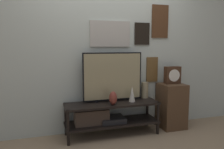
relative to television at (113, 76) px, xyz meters
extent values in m
plane|color=#997F60|center=(-0.04, -0.34, -0.86)|extent=(12.00, 12.00, 0.00)
cube|color=beige|center=(-0.04, 0.17, 0.49)|extent=(6.40, 0.06, 2.70)
cube|color=#B2ADA3|center=(0.00, 0.13, 0.63)|extent=(0.62, 0.02, 0.38)
cube|color=#B2BCC6|center=(0.00, 0.12, 0.63)|extent=(0.58, 0.01, 0.35)
cube|color=brown|center=(0.71, 0.13, 0.07)|extent=(0.20, 0.02, 0.40)
cube|color=#2D2D33|center=(0.71, 0.12, 0.07)|extent=(0.16, 0.01, 0.37)
cube|color=#4C2D19|center=(0.83, 0.13, 0.84)|extent=(0.28, 0.02, 0.52)
cube|color=slate|center=(0.83, 0.12, 0.84)|extent=(0.25, 0.01, 0.48)
cube|color=black|center=(0.52, 0.13, 0.64)|extent=(0.25, 0.02, 0.34)
cube|color=slate|center=(0.52, 0.12, 0.64)|extent=(0.21, 0.01, 0.30)
cube|color=black|center=(-0.04, -0.09, -0.39)|extent=(1.38, 0.42, 0.03)
cube|color=black|center=(-0.04, -0.09, -0.68)|extent=(1.38, 0.42, 0.03)
cylinder|color=black|center=(-0.70, -0.27, -0.62)|extent=(0.04, 0.04, 0.49)
cylinder|color=black|center=(0.62, -0.27, -0.62)|extent=(0.04, 0.04, 0.49)
cylinder|color=black|center=(-0.70, 0.09, -0.62)|extent=(0.04, 0.04, 0.49)
cylinder|color=black|center=(0.62, 0.09, -0.62)|extent=(0.04, 0.04, 0.49)
cube|color=black|center=(-0.04, -0.09, -0.63)|extent=(0.36, 0.29, 0.07)
cube|color=#47382D|center=(-0.35, -0.09, -0.55)|extent=(0.48, 0.23, 0.21)
cylinder|color=black|center=(-0.25, 0.00, -0.36)|extent=(0.05, 0.05, 0.02)
cylinder|color=black|center=(0.25, 0.00, -0.36)|extent=(0.05, 0.05, 0.02)
cube|color=black|center=(0.00, 0.00, 0.00)|extent=(0.90, 0.04, 0.71)
cube|color=#998C66|center=(0.00, -0.01, 0.00)|extent=(0.86, 0.01, 0.68)
cone|color=beige|center=(0.27, -0.11, -0.26)|extent=(0.10, 0.10, 0.23)
cylinder|color=tan|center=(0.56, 0.06, -0.25)|extent=(0.11, 0.11, 0.25)
ellipsoid|color=brown|center=(-0.06, -0.20, -0.28)|extent=(0.11, 0.12, 0.19)
cube|color=#513823|center=(0.97, -0.08, -0.50)|extent=(0.38, 0.39, 0.71)
cube|color=#422819|center=(0.99, -0.04, -0.01)|extent=(0.26, 0.10, 0.27)
cylinder|color=white|center=(0.99, -0.09, -0.01)|extent=(0.19, 0.01, 0.19)
camera|label=1|loc=(-0.94, -3.07, 0.45)|focal=35.00mm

